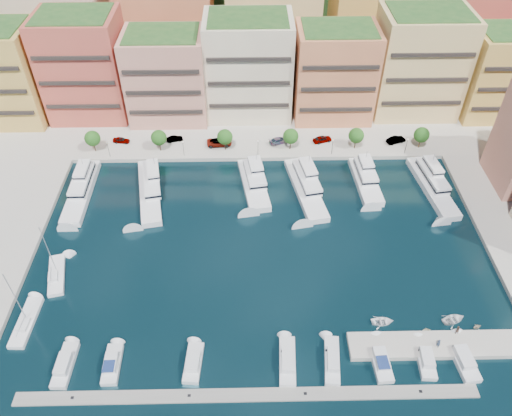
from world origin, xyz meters
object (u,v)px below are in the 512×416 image
object	(u,v)px
sailboat_1	(57,276)
person_0	(439,343)
yacht_0	(82,188)
tree_2	(225,137)
tender_2	(454,319)
tree_3	(291,136)
lamppost_4	(407,144)
cruiser_8	(425,359)
cruiser_1	(112,365)
yacht_6	(432,183)
tree_0	(92,138)
yacht_1	(150,188)
tender_1	(427,330)
lamppost_3	(333,144)
tender_0	(382,322)
cruiser_0	(65,365)
car_0	(121,140)
car_4	(322,139)
car_1	(175,139)
cruiser_7	(380,360)
tree_4	(356,136)
cruiser_9	(463,359)
lamppost_0	(108,147)
tree_5	(422,135)
cruiser_5	(287,362)
lamppost_2	(258,145)
yacht_4	(305,186)
tree_1	(159,138)
yacht_3	(254,181)
person_1	(457,330)
car_5	(396,140)
tender_3	(477,327)
car_2	(219,142)
cruiser_3	(193,363)
cruiser_6	(332,361)
sailboat_0	(26,323)
lamppost_1	(183,146)

from	to	relation	value
sailboat_1	person_0	bearing A→B (deg)	-14.08
yacht_0	tree_2	bearing A→B (deg)	23.99
sailboat_1	tender_2	xyz separation A→B (m)	(72.35, -11.37, 0.13)
tree_3	person_0	size ratio (longest dim) A/B	3.03
lamppost_4	cruiser_8	world-z (taller)	lamppost_4
cruiser_1	yacht_6	bearing A→B (deg)	34.35
tree_0	yacht_1	world-z (taller)	tree_0
tree_3	tender_1	world-z (taller)	tree_3
lamppost_3	tender_0	distance (m)	48.52
cruiser_0	car_0	world-z (taller)	car_0
yacht_0	car_4	xyz separation A→B (m)	(56.37, 17.17, 0.61)
car_1	person_0	size ratio (longest dim) A/B	2.16
tree_2	cruiser_1	world-z (taller)	tree_2
cruiser_7	person_0	world-z (taller)	person_0
sailboat_1	tender_1	distance (m)	68.39
tree_4	cruiser_9	bearing A→B (deg)	-81.89
lamppost_0	cruiser_7	distance (m)	78.23
tree_5	cruiser_5	size ratio (longest dim) A/B	0.63
tree_4	lamppost_2	world-z (taller)	tree_4
yacht_4	cruiser_8	xyz separation A→B (m)	(15.61, -43.67, -0.54)
tree_1	tender_2	bearing A→B (deg)	-41.39
lamppost_0	yacht_3	xyz separation A→B (m)	(34.78, -10.34, -2.62)
lamppost_4	person_1	bearing A→B (deg)	-93.96
cruiser_7	car_5	world-z (taller)	car_5
sailboat_1	yacht_3	bearing A→B (deg)	34.88
yacht_6	tender_3	xyz separation A→B (m)	(-2.48, -37.76, -0.79)
tree_3	car_2	distance (m)	17.89
cruiser_8	cruiser_9	distance (m)	6.15
lamppost_4	car_4	size ratio (longest dim) A/B	0.88
tree_0	cruiser_7	distance (m)	82.72
cruiser_3	person_1	distance (m)	44.43
sailboat_1	cruiser_1	bearing A→B (deg)	-53.18
tree_3	yacht_0	bearing A→B (deg)	-163.47
cruiser_1	tender_1	bearing A→B (deg)	6.05
cruiser_1	cruiser_6	xyz separation A→B (m)	(35.73, -0.00, -0.02)
lamppost_4	person_1	world-z (taller)	lamppost_4
tree_1	tree_3	bearing A→B (deg)	0.00
car_0	sailboat_0	bearing A→B (deg)	-179.55
tree_0	yacht_4	world-z (taller)	tree_0
tree_5	car_5	distance (m)	6.38
cruiser_3	cruiser_6	distance (m)	22.58
tree_2	lamppost_1	bearing A→B (deg)	-167.05
lamppost_4	person_1	size ratio (longest dim) A/B	2.28
tender_2	car_4	world-z (taller)	car_4
yacht_3	cruiser_6	distance (m)	47.04
tender_1	tender_3	size ratio (longest dim) A/B	0.95
tree_5	tree_0	bearing A→B (deg)	180.00
tree_1	car_1	xyz separation A→B (m)	(3.12, 3.95, -3.08)
yacht_3	car_0	distance (m)	36.83
lamppost_0	lamppost_2	world-z (taller)	same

